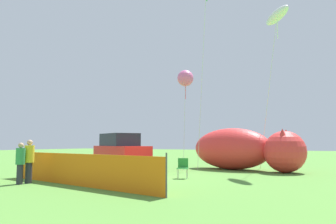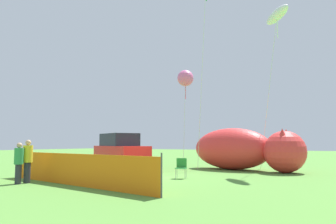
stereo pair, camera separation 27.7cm
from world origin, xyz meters
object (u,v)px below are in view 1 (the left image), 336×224
object	(u,v)px
parked_car	(120,153)
inflatable_cat	(243,150)
kite_white_ghost	(277,16)
kite_pink_octopus	(185,78)
spectator_in_yellow_shirt	(20,162)
folding_chair	(183,166)
spectator_in_black_shirt	(29,159)

from	to	relation	value
parked_car	inflatable_cat	size ratio (longest dim) A/B	0.64
kite_white_ghost	kite_pink_octopus	size ratio (longest dim) A/B	1.51
inflatable_cat	spectator_in_yellow_shirt	bearing A→B (deg)	-102.90
parked_car	kite_pink_octopus	size ratio (longest dim) A/B	0.75
parked_car	folding_chair	size ratio (longest dim) A/B	5.10
kite_white_ghost	kite_pink_octopus	distance (m)	6.33
folding_chair	kite_pink_octopus	size ratio (longest dim) A/B	0.15
parked_car	kite_white_ghost	world-z (taller)	kite_white_ghost
kite_white_ghost	parked_car	bearing A→B (deg)	-155.44
kite_pink_octopus	spectator_in_yellow_shirt	bearing A→B (deg)	-104.81
inflatable_cat	spectator_in_black_shirt	size ratio (longest dim) A/B	4.20
parked_car	spectator_in_black_shirt	world-z (taller)	parked_car
spectator_in_yellow_shirt	kite_white_ghost	xyz separation A→B (m)	(7.98, 10.16, 7.84)
folding_chair	kite_white_ghost	size ratio (longest dim) A/B	0.10
kite_pink_octopus	folding_chair	bearing A→B (deg)	-65.91
parked_car	inflatable_cat	distance (m)	7.16
spectator_in_black_shirt	kite_white_ghost	world-z (taller)	kite_white_ghost
spectator_in_yellow_shirt	kite_white_ghost	world-z (taller)	kite_white_ghost
folding_chair	kite_white_ghost	xyz separation A→B (m)	(3.41, 5.19, 8.18)
spectator_in_black_shirt	kite_pink_octopus	distance (m)	10.57
inflatable_cat	kite_pink_octopus	xyz separation A→B (m)	(-3.16, -1.19, 4.42)
parked_car	kite_white_ghost	xyz separation A→B (m)	(8.05, 3.68, 7.68)
folding_chair	spectator_in_black_shirt	size ratio (longest dim) A/B	0.52
inflatable_cat	folding_chair	bearing A→B (deg)	-85.90
folding_chair	spectator_in_yellow_shirt	size ratio (longest dim) A/B	0.56
folding_chair	spectator_in_yellow_shirt	world-z (taller)	spectator_in_yellow_shirt
folding_chair	kite_pink_octopus	xyz separation A→B (m)	(-2.05, 4.58, 5.04)
inflatable_cat	kite_pink_octopus	bearing A→B (deg)	-144.35
parked_car	spectator_in_black_shirt	distance (m)	6.09
inflatable_cat	spectator_in_yellow_shirt	xyz separation A→B (m)	(-5.68, -10.74, -0.27)
folding_chair	kite_pink_octopus	distance (m)	7.11
spectator_in_yellow_shirt	kite_pink_octopus	size ratio (longest dim) A/B	0.26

